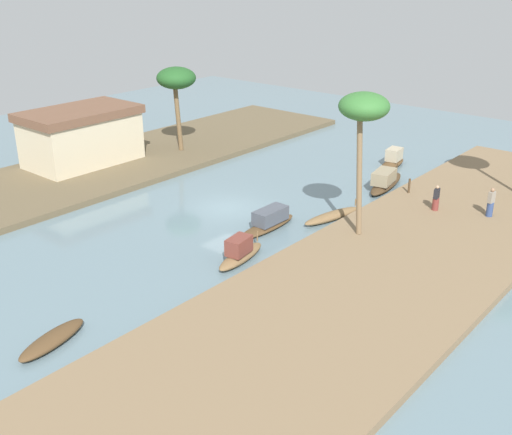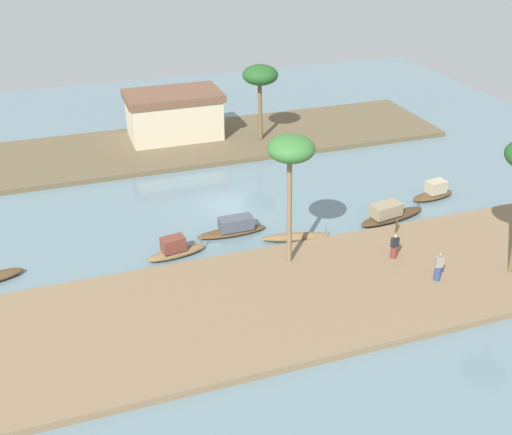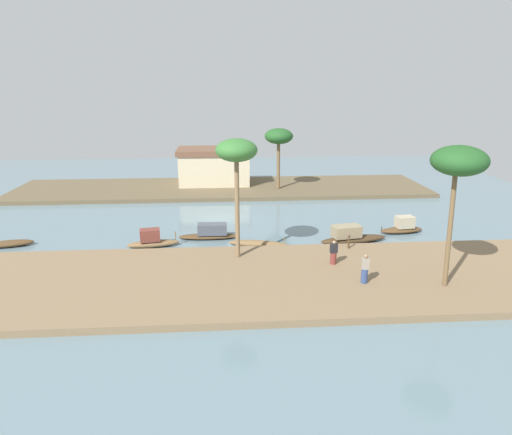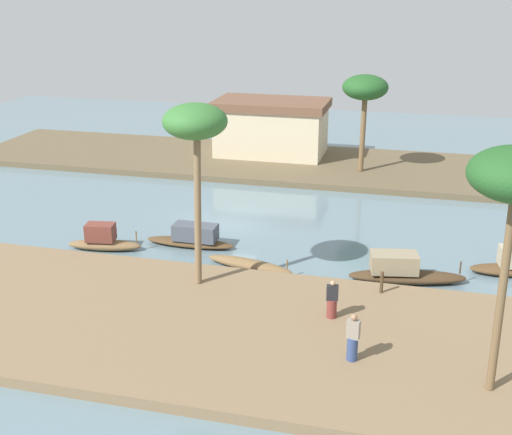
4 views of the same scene
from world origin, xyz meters
TOP-DOWN VIEW (x-y plane):
  - river_water at (0.00, 0.00)m, footprint 68.96×68.96m
  - riverbank_left at (0.00, -11.99)m, footprint 44.99×10.28m
  - riverbank_right at (0.00, 11.99)m, footprint 44.99×10.28m
  - sampan_with_tall_canopy at (14.36, -3.67)m, footprint 3.56×1.55m
  - sampan_downstream_large at (2.69, -6.03)m, footprint 4.42×1.78m
  - sampan_foreground at (-4.96, -5.50)m, footprint 3.80×1.54m
  - sampan_with_red_awning at (9.60, -5.67)m, footprint 5.32×2.14m
  - sampan_open_hull at (-0.80, -3.99)m, footprint 4.59×1.12m
  - person_on_near_bank at (8.22, -13.25)m, footprint 0.48×0.44m
  - person_by_mooring at (7.12, -10.40)m, footprint 0.48×0.43m
  - mooring_post at (8.83, -7.79)m, footprint 0.14×0.14m
  - palm_tree_left_near at (1.14, -8.56)m, footprint 2.62×2.62m
  - palm_tree_right_tall at (6.14, 10.77)m, footprint 3.01×3.01m
  - riverside_building at (-0.80, 13.67)m, footprint 8.20×4.97m

SIDE VIEW (x-z plane):
  - river_water at x=0.00m, z-range 0.00..0.00m
  - riverbank_left at x=0.00m, z-range 0.00..0.40m
  - riverbank_right at x=0.00m, z-range 0.00..0.40m
  - sampan_downstream_large at x=2.69m, z-range -0.20..0.67m
  - sampan_open_hull at x=-0.80m, z-range -0.12..1.05m
  - sampan_with_tall_canopy at x=14.36m, z-range -0.18..1.15m
  - sampan_foreground at x=-4.96m, z-range -0.18..1.17m
  - sampan_with_red_awning at x=9.60m, z-range -0.16..1.19m
  - mooring_post at x=8.83m, z-range 0.40..1.34m
  - person_by_mooring at x=7.12m, z-range 0.29..1.84m
  - person_on_near_bank at x=8.22m, z-range 0.29..2.04m
  - riverside_building at x=-0.80m, z-range 0.43..4.44m
  - palm_tree_right_tall at x=6.14m, z-range 2.67..9.14m
  - palm_tree_left_near at x=1.14m, z-range 3.33..11.04m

